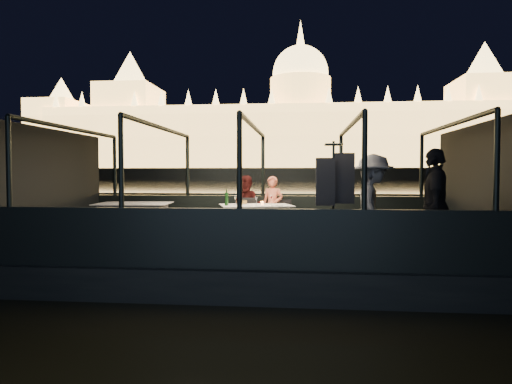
# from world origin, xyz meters

# --- Properties ---
(river_water) EXTENTS (500.00, 500.00, 0.00)m
(river_water) POSITION_xyz_m (0.00, 80.00, 0.00)
(river_water) COLOR black
(river_water) RESTS_ON ground
(boat_hull) EXTENTS (8.60, 4.40, 1.00)m
(boat_hull) POSITION_xyz_m (0.00, 0.00, 0.00)
(boat_hull) COLOR black
(boat_hull) RESTS_ON river_water
(boat_deck) EXTENTS (8.00, 4.00, 0.04)m
(boat_deck) POSITION_xyz_m (0.00, 0.00, 0.48)
(boat_deck) COLOR black
(boat_deck) RESTS_ON boat_hull
(gunwale_port) EXTENTS (8.00, 0.08, 0.90)m
(gunwale_port) POSITION_xyz_m (0.00, 2.00, 0.95)
(gunwale_port) COLOR black
(gunwale_port) RESTS_ON boat_deck
(gunwale_starboard) EXTENTS (8.00, 0.08, 0.90)m
(gunwale_starboard) POSITION_xyz_m (0.00, -2.00, 0.95)
(gunwale_starboard) COLOR black
(gunwale_starboard) RESTS_ON boat_deck
(cabin_glass_port) EXTENTS (8.00, 0.02, 1.40)m
(cabin_glass_port) POSITION_xyz_m (0.00, 2.00, 2.10)
(cabin_glass_port) COLOR #99B2B2
(cabin_glass_port) RESTS_ON gunwale_port
(cabin_glass_starboard) EXTENTS (8.00, 0.02, 1.40)m
(cabin_glass_starboard) POSITION_xyz_m (0.00, -2.00, 2.10)
(cabin_glass_starboard) COLOR #99B2B2
(cabin_glass_starboard) RESTS_ON gunwale_starboard
(cabin_roof_glass) EXTENTS (8.00, 4.00, 0.02)m
(cabin_roof_glass) POSITION_xyz_m (0.00, 0.00, 2.80)
(cabin_roof_glass) COLOR #99B2B2
(cabin_roof_glass) RESTS_ON boat_deck
(end_wall_fore) EXTENTS (0.02, 4.00, 2.30)m
(end_wall_fore) POSITION_xyz_m (-4.00, 0.00, 1.65)
(end_wall_fore) COLOR black
(end_wall_fore) RESTS_ON boat_deck
(end_wall_aft) EXTENTS (0.02, 4.00, 2.30)m
(end_wall_aft) POSITION_xyz_m (4.00, 0.00, 1.65)
(end_wall_aft) COLOR black
(end_wall_aft) RESTS_ON boat_deck
(canopy_ribs) EXTENTS (8.00, 4.00, 2.30)m
(canopy_ribs) POSITION_xyz_m (0.00, 0.00, 1.65)
(canopy_ribs) COLOR black
(canopy_ribs) RESTS_ON boat_deck
(embankment) EXTENTS (400.00, 140.00, 6.00)m
(embankment) POSITION_xyz_m (0.00, 210.00, 1.00)
(embankment) COLOR #423D33
(embankment) RESTS_ON ground
(parliament_building) EXTENTS (220.00, 32.00, 60.00)m
(parliament_building) POSITION_xyz_m (0.00, 175.00, 29.00)
(parliament_building) COLOR #F2D18C
(parliament_building) RESTS_ON embankment
(dining_table_central) EXTENTS (1.68, 1.40, 0.77)m
(dining_table_central) POSITION_xyz_m (-0.05, 0.83, 0.89)
(dining_table_central) COLOR silver
(dining_table_central) RESTS_ON boat_deck
(dining_table_aft) EXTENTS (1.60, 1.23, 0.80)m
(dining_table_aft) POSITION_xyz_m (-2.65, 0.74, 0.89)
(dining_table_aft) COLOR silver
(dining_table_aft) RESTS_ON boat_deck
(chair_port_left) EXTENTS (0.51, 0.51, 0.87)m
(chair_port_left) POSITION_xyz_m (-0.28, 1.28, 0.95)
(chair_port_left) COLOR black
(chair_port_left) RESTS_ON boat_deck
(chair_port_right) EXTENTS (0.43, 0.43, 0.83)m
(chair_port_right) POSITION_xyz_m (0.48, 1.45, 0.95)
(chair_port_right) COLOR black
(chair_port_right) RESTS_ON boat_deck
(coat_stand) EXTENTS (0.59, 0.50, 1.93)m
(coat_stand) POSITION_xyz_m (1.41, -1.31, 1.40)
(coat_stand) COLOR black
(coat_stand) RESTS_ON boat_deck
(person_woman_coral) EXTENTS (0.57, 0.46, 1.37)m
(person_woman_coral) POSITION_xyz_m (0.26, 1.55, 1.25)
(person_woman_coral) COLOR #E27252
(person_woman_coral) RESTS_ON boat_deck
(person_man_maroon) EXTENTS (0.71, 0.58, 1.38)m
(person_man_maroon) POSITION_xyz_m (-0.31, 1.55, 1.25)
(person_man_maroon) COLOR #3F1211
(person_man_maroon) RESTS_ON boat_deck
(passenger_stripe) EXTENTS (0.75, 1.19, 1.74)m
(passenger_stripe) POSITION_xyz_m (2.09, -0.93, 1.35)
(passenger_stripe) COLOR silver
(passenger_stripe) RESTS_ON boat_deck
(passenger_dark) EXTENTS (0.72, 1.15, 1.82)m
(passenger_dark) POSITION_xyz_m (3.03, -1.12, 1.35)
(passenger_dark) COLOR black
(passenger_dark) RESTS_ON boat_deck
(wine_bottle) EXTENTS (0.09, 0.09, 0.34)m
(wine_bottle) POSITION_xyz_m (-0.62, 0.55, 1.42)
(wine_bottle) COLOR #153A15
(wine_bottle) RESTS_ON dining_table_central
(bread_basket) EXTENTS (0.22, 0.22, 0.09)m
(bread_basket) POSITION_xyz_m (-0.36, 0.94, 1.31)
(bread_basket) COLOR olive
(bread_basket) RESTS_ON dining_table_central
(amber_candle) EXTENTS (0.08, 0.08, 0.08)m
(amber_candle) POSITION_xyz_m (0.09, 0.75, 1.31)
(amber_candle) COLOR #FF8F3F
(amber_candle) RESTS_ON dining_table_central
(plate_near) EXTENTS (0.32, 0.32, 0.02)m
(plate_near) POSITION_xyz_m (0.41, 0.59, 1.27)
(plate_near) COLOR white
(plate_near) RESTS_ON dining_table_central
(plate_far) EXTENTS (0.29, 0.29, 0.02)m
(plate_far) POSITION_xyz_m (-0.26, 0.94, 1.27)
(plate_far) COLOR silver
(plate_far) RESTS_ON dining_table_central
(wine_glass_white) EXTENTS (0.08, 0.08, 0.19)m
(wine_glass_white) POSITION_xyz_m (-0.46, 0.68, 1.36)
(wine_glass_white) COLOR silver
(wine_glass_white) RESTS_ON dining_table_central
(wine_glass_red) EXTENTS (0.08, 0.08, 0.20)m
(wine_glass_red) POSITION_xyz_m (0.26, 0.97, 1.36)
(wine_glass_red) COLOR silver
(wine_glass_red) RESTS_ON dining_table_central
(wine_glass_empty) EXTENTS (0.06, 0.06, 0.18)m
(wine_glass_empty) POSITION_xyz_m (-0.01, 0.53, 1.36)
(wine_glass_empty) COLOR white
(wine_glass_empty) RESTS_ON dining_table_central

